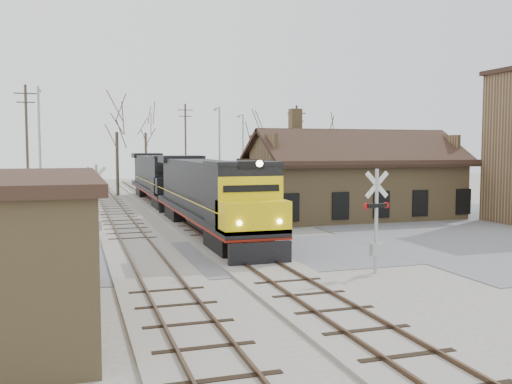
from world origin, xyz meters
The scene contains 20 objects.
ground centered at (0.00, 0.00, 0.00)m, with size 140.00×140.00×0.00m, color #A9A499.
road centered at (0.00, 0.00, 0.01)m, with size 60.00×9.00×0.03m, color #5E5E63.
parking_lot centered at (18.00, 4.00, 0.02)m, with size 22.00×26.00×0.03m, color #5E5E63.
track_main centered at (0.00, 15.00, 0.07)m, with size 3.40×90.00×0.24m.
track_siding centered at (-4.50, 15.00, 0.07)m, with size 3.40×90.00×0.24m.
depot centered at (11.99, 12.00, 2.41)m, with size 15.20×9.31×7.90m.
locomotive_lead centered at (0.00, 6.78, 2.36)m, with size 3.02×20.21×4.49m.
locomotive_trailing centered at (0.00, 27.26, 2.36)m, with size 3.02×20.21×4.25m.
crossbuck_near centered at (4.09, -5.25, 1.97)m, with size 1.20×0.32×4.22m.
crossbuck_far centered at (-6.37, 5.57, 1.96)m, with size 1.19×0.35×4.20m.
streetlight_a centered at (-9.72, 17.03, 5.21)m, with size 0.25×2.04×9.33m.
streetlight_b centered at (5.16, 25.05, 4.93)m, with size 0.25×2.04×8.79m.
streetlight_c centered at (9.54, 32.39, 4.83)m, with size 0.25×2.04×8.60m.
utility_pole_a centered at (-11.55, 30.97, 5.65)m, with size 2.00×0.24×10.83m.
utility_pole_b centered at (6.35, 47.71, 5.60)m, with size 2.00×0.24×10.73m.
utility_pole_c centered at (14.43, 29.36, 4.93)m, with size 2.00×0.24×9.42m.
tree_b centered at (-3.19, 35.16, 7.80)m, with size 4.47×4.47×10.95m.
tree_c centered at (1.51, 49.87, 8.20)m, with size 4.70×4.70×11.51m.
tree_d centered at (14.54, 43.38, 6.63)m, with size 3.80×3.80×9.32m.
tree_e centered at (22.42, 35.87, 6.37)m, with size 3.66×3.66×8.96m.
Camera 1 is at (-7.48, -25.49, 5.06)m, focal length 40.00 mm.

